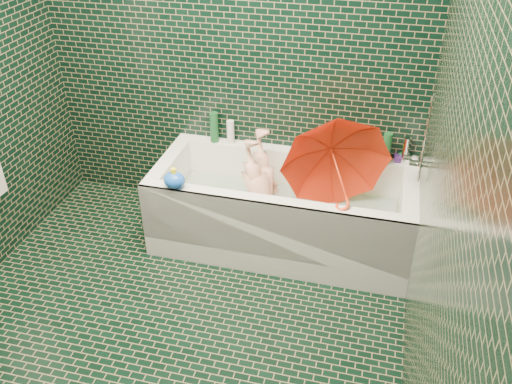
% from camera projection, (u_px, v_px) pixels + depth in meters
% --- Properties ---
extents(floor, '(2.80, 2.80, 0.00)m').
position_uv_depth(floor, '(166.00, 337.00, 3.05)').
color(floor, black).
rests_on(floor, ground).
extents(wall_back, '(2.80, 0.00, 2.80)m').
position_uv_depth(wall_back, '(231.00, 43.00, 3.51)').
color(wall_back, black).
rests_on(wall_back, floor).
extents(wall_right, '(0.00, 2.80, 2.80)m').
position_uv_depth(wall_right, '(449.00, 177.00, 2.10)').
color(wall_right, black).
rests_on(wall_right, floor).
extents(bathtub, '(1.70, 0.75, 0.55)m').
position_uv_depth(bathtub, '(282.00, 217.00, 3.66)').
color(bathtub, white).
rests_on(bathtub, floor).
extents(bath_mat, '(1.35, 0.47, 0.01)m').
position_uv_depth(bath_mat, '(282.00, 222.00, 3.70)').
color(bath_mat, '#56CB28').
rests_on(bath_mat, bathtub).
extents(water, '(1.48, 0.53, 0.00)m').
position_uv_depth(water, '(283.00, 205.00, 3.63)').
color(water, silver).
rests_on(water, bathtub).
extents(faucet, '(0.18, 0.19, 0.55)m').
position_uv_depth(faucet, '(419.00, 159.00, 3.19)').
color(faucet, silver).
rests_on(faucet, wall_right).
extents(child, '(1.01, 0.58, 0.34)m').
position_uv_depth(child, '(263.00, 199.00, 3.67)').
color(child, '#E6A68F').
rests_on(child, bathtub).
extents(umbrella, '(1.02, 0.94, 0.93)m').
position_uv_depth(umbrella, '(339.00, 175.00, 3.33)').
color(umbrella, red).
rests_on(umbrella, bathtub).
extents(soap_bottle_a, '(0.10, 0.10, 0.24)m').
position_uv_depth(soap_bottle_a, '(412.00, 165.00, 3.58)').
color(soap_bottle_a, white).
rests_on(soap_bottle_a, bathtub).
extents(soap_bottle_b, '(0.09, 0.09, 0.19)m').
position_uv_depth(soap_bottle_b, '(400.00, 164.00, 3.59)').
color(soap_bottle_b, '#411C6C').
rests_on(soap_bottle_b, bathtub).
extents(soap_bottle_c, '(0.16, 0.16, 0.16)m').
position_uv_depth(soap_bottle_c, '(406.00, 163.00, 3.60)').
color(soap_bottle_c, '#164D25').
rests_on(soap_bottle_c, bathtub).
extents(bottle_right_tall, '(0.06, 0.06, 0.22)m').
position_uv_depth(bottle_right_tall, '(386.00, 149.00, 3.54)').
color(bottle_right_tall, '#164D25').
rests_on(bottle_right_tall, bathtub).
extents(bottle_right_pump, '(0.05, 0.05, 0.19)m').
position_uv_depth(bottle_right_pump, '(406.00, 151.00, 3.55)').
color(bottle_right_pump, silver).
rests_on(bottle_right_pump, bathtub).
extents(bottle_left_tall, '(0.08, 0.08, 0.22)m').
position_uv_depth(bottle_left_tall, '(214.00, 127.00, 3.80)').
color(bottle_left_tall, '#164D25').
rests_on(bottle_left_tall, bathtub).
extents(bottle_left_short, '(0.07, 0.07, 0.17)m').
position_uv_depth(bottle_left_short, '(231.00, 132.00, 3.79)').
color(bottle_left_short, white).
rests_on(bottle_left_short, bathtub).
extents(rubber_duck, '(0.11, 0.08, 0.08)m').
position_uv_depth(rubber_duck, '(382.00, 155.00, 3.62)').
color(rubber_duck, yellow).
rests_on(rubber_duck, bathtub).
extents(bath_toy, '(0.17, 0.15, 0.13)m').
position_uv_depth(bath_toy, '(174.00, 180.00, 3.31)').
color(bath_toy, blue).
rests_on(bath_toy, bathtub).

